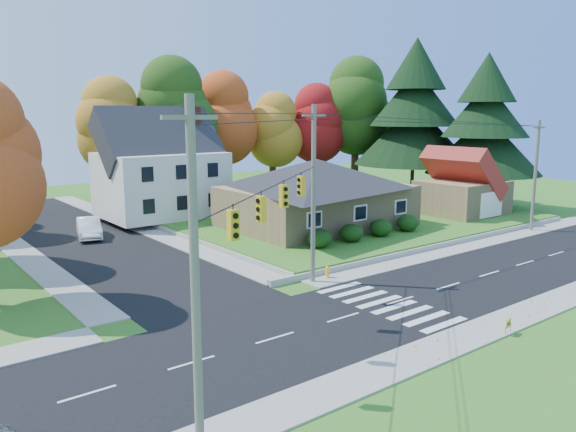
% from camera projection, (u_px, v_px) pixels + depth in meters
% --- Properties ---
extents(ground, '(120.00, 120.00, 0.00)m').
position_uv_depth(ground, '(400.00, 301.00, 28.87)').
color(ground, '#3D7923').
extents(road_main, '(90.00, 8.00, 0.02)m').
position_uv_depth(road_main, '(400.00, 301.00, 28.86)').
color(road_main, black).
rests_on(road_main, ground).
extents(road_cross, '(8.00, 44.00, 0.02)m').
position_uv_depth(road_cross, '(80.00, 235.00, 44.29)').
color(road_cross, black).
rests_on(road_cross, ground).
extents(sidewalk_north, '(90.00, 2.00, 0.08)m').
position_uv_depth(sidewalk_north, '(334.00, 278.00, 32.75)').
color(sidewalk_north, '#9C9A90').
rests_on(sidewalk_north, ground).
extents(sidewalk_south, '(90.00, 2.00, 0.08)m').
position_uv_depth(sidewalk_south, '(486.00, 329.00, 24.97)').
color(sidewalk_south, '#9C9A90').
rests_on(sidewalk_south, ground).
extents(lawn, '(30.00, 30.00, 0.50)m').
position_uv_depth(lawn, '(322.00, 213.00, 52.99)').
color(lawn, '#3D7923').
rests_on(lawn, ground).
extents(ranch_house, '(14.60, 10.60, 5.40)m').
position_uv_depth(ranch_house, '(317.00, 191.00, 45.54)').
color(ranch_house, tan).
rests_on(ranch_house, lawn).
extents(colonial_house, '(10.40, 8.40, 9.60)m').
position_uv_depth(colonial_house, '(161.00, 170.00, 49.86)').
color(colonial_house, silver).
rests_on(colonial_house, lawn).
extents(garage, '(7.30, 6.30, 4.60)m').
position_uv_depth(garage, '(462.00, 188.00, 50.92)').
color(garage, tan).
rests_on(garage, lawn).
extents(hedge_row, '(10.70, 1.70, 1.27)m').
position_uv_depth(hedge_row, '(366.00, 230.00, 40.80)').
color(hedge_row, '#163A10').
rests_on(hedge_row, lawn).
extents(traffic_infrastructure, '(38.10, 10.66, 10.00)m').
position_uv_depth(traffic_infrastructure, '(382.00, 199.00, 28.90)').
color(traffic_infrastructure, '#666059').
rests_on(traffic_infrastructure, ground).
extents(tree_lot_0, '(6.72, 6.72, 12.51)m').
position_uv_depth(tree_lot_0, '(111.00, 126.00, 52.64)').
color(tree_lot_0, '#3F2A19').
rests_on(tree_lot_0, lawn).
extents(tree_lot_1, '(7.84, 7.84, 14.60)m').
position_uv_depth(tree_lot_1, '(174.00, 112.00, 55.23)').
color(tree_lot_1, '#3F2A19').
rests_on(tree_lot_1, lawn).
extents(tree_lot_2, '(7.28, 7.28, 13.56)m').
position_uv_depth(tree_lot_2, '(221.00, 119.00, 59.74)').
color(tree_lot_2, '#3F2A19').
rests_on(tree_lot_2, lawn).
extents(tree_lot_3, '(6.16, 6.16, 11.47)m').
position_uv_depth(tree_lot_3, '(273.00, 130.00, 62.80)').
color(tree_lot_3, '#3F2A19').
rests_on(tree_lot_3, lawn).
extents(tree_lot_4, '(6.72, 6.72, 12.51)m').
position_uv_depth(tree_lot_4, '(319.00, 124.00, 65.51)').
color(tree_lot_4, '#3F2A19').
rests_on(tree_lot_4, lawn).
extents(tree_lot_5, '(8.40, 8.40, 15.64)m').
position_uv_depth(tree_lot_5, '(356.00, 107.00, 66.01)').
color(tree_lot_5, '#3F2A19').
rests_on(tree_lot_5, lawn).
extents(conifer_east_a, '(12.80, 12.80, 16.96)m').
position_uv_depth(conifer_east_a, '(415.00, 115.00, 60.54)').
color(conifer_east_a, '#3F2A19').
rests_on(conifer_east_a, lawn).
extents(conifer_east_b, '(11.20, 11.20, 14.84)m').
position_uv_depth(conifer_east_b, '(485.00, 126.00, 55.11)').
color(conifer_east_b, '#3F2A19').
rests_on(conifer_east_b, lawn).
extents(white_car, '(2.75, 4.97, 1.55)m').
position_uv_depth(white_car, '(89.00, 228.00, 43.34)').
color(white_car, white).
rests_on(white_car, road_cross).
extents(fire_hydrant, '(0.43, 0.33, 0.75)m').
position_uv_depth(fire_hydrant, '(327.00, 273.00, 32.67)').
color(fire_hydrant, yellow).
rests_on(fire_hydrant, ground).
extents(yard_sign, '(0.55, 0.15, 0.70)m').
position_uv_depth(yard_sign, '(508.00, 324.00, 24.36)').
color(yard_sign, black).
rests_on(yard_sign, ground).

